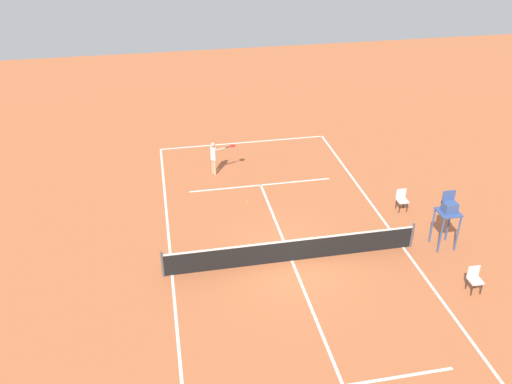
# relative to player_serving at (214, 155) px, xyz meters

# --- Properties ---
(ground_plane) EXTENTS (60.00, 60.00, 0.00)m
(ground_plane) POSITION_rel_player_serving_xyz_m (-1.98, 7.52, -1.01)
(ground_plane) COLOR #B76038
(court_lines) EXTENTS (9.15, 21.72, 0.01)m
(court_lines) POSITION_rel_player_serving_xyz_m (-1.98, 7.52, -1.00)
(court_lines) COLOR white
(court_lines) RESTS_ON ground
(tennis_net) EXTENTS (9.75, 0.10, 1.07)m
(tennis_net) POSITION_rel_player_serving_xyz_m (-1.98, 7.52, -0.51)
(tennis_net) COLOR #4C4C51
(tennis_net) RESTS_ON ground
(player_serving) EXTENTS (1.31, 0.59, 1.69)m
(player_serving) POSITION_rel_player_serving_xyz_m (0.00, 0.00, 0.00)
(player_serving) COLOR #D8A884
(player_serving) RESTS_ON ground
(tennis_ball) EXTENTS (0.07, 0.07, 0.07)m
(tennis_ball) POSITION_rel_player_serving_xyz_m (-1.12, 2.92, -0.97)
(tennis_ball) COLOR #CCE033
(tennis_ball) RESTS_ON ground
(umpire_chair) EXTENTS (0.80, 0.80, 2.41)m
(umpire_chair) POSITION_rel_player_serving_xyz_m (-8.03, 7.71, 0.60)
(umpire_chair) COLOR #38518C
(umpire_chair) RESTS_ON ground
(courtside_chair_near) EXTENTS (0.44, 0.46, 0.95)m
(courtside_chair_near) POSITION_rel_player_serving_xyz_m (-7.80, 10.37, -0.47)
(courtside_chair_near) COLOR #262626
(courtside_chair_near) RESTS_ON ground
(courtside_chair_mid) EXTENTS (0.44, 0.46, 0.95)m
(courtside_chair_mid) POSITION_rel_player_serving_xyz_m (-7.58, 4.86, -0.47)
(courtside_chair_mid) COLOR #262626
(courtside_chair_mid) RESTS_ON ground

